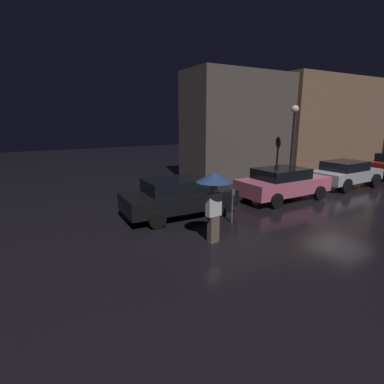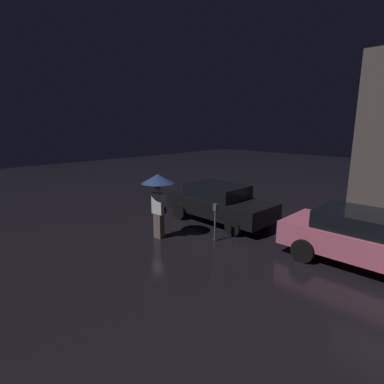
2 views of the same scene
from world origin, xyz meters
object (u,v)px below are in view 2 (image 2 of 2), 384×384
(parked_car_black, at_px, (220,202))
(pedestrian_with_umbrella, at_px, (158,188))
(parked_car_pink, at_px, (369,239))
(parking_meter, at_px, (215,218))

(parked_car_black, bearing_deg, pedestrian_with_umbrella, -93.69)
(parked_car_black, xyz_separation_m, parked_car_pink, (5.14, -0.25, 0.01))
(pedestrian_with_umbrella, bearing_deg, parked_car_black, -100.13)
(parked_car_pink, distance_m, pedestrian_with_umbrella, 6.03)
(parking_meter, bearing_deg, parked_car_black, 125.63)
(parked_car_pink, height_order, pedestrian_with_umbrella, pedestrian_with_umbrella)
(parked_car_pink, distance_m, parking_meter, 4.18)
(pedestrian_with_umbrella, bearing_deg, parking_meter, -149.16)
(parked_car_black, bearing_deg, parked_car_pink, -0.79)
(parked_car_black, height_order, pedestrian_with_umbrella, pedestrian_with_umbrella)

